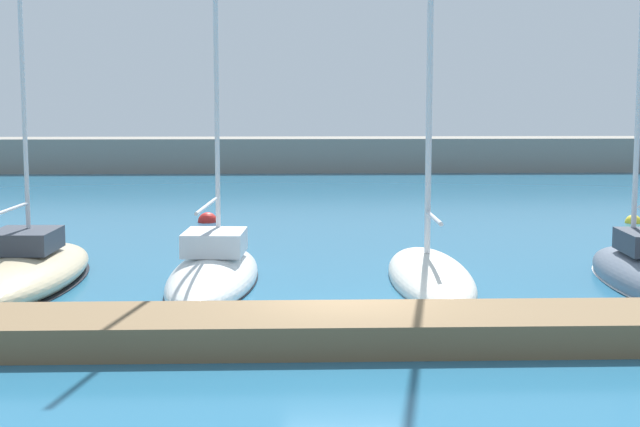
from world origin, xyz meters
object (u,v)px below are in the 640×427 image
at_px(sailboat_sand_second, 22,272).
at_px(mooring_buoy_yellow, 633,223).
at_px(sailboat_white_third, 214,273).
at_px(mooring_buoy_red, 208,222).
at_px(sailboat_ivory_fourth, 430,271).

relative_size(sailboat_sand_second, mooring_buoy_yellow, 21.79).
bearing_deg(sailboat_white_third, mooring_buoy_red, 9.09).
bearing_deg(sailboat_white_third, sailboat_ivory_fourth, -86.83).
distance_m(sailboat_white_third, sailboat_ivory_fourth, 5.30).
bearing_deg(sailboat_ivory_fourth, mooring_buoy_yellow, -39.46).
relative_size(mooring_buoy_red, mooring_buoy_yellow, 1.21).
xyz_separation_m(sailboat_sand_second, mooring_buoy_red, (3.50, 11.56, -0.33)).
xyz_separation_m(sailboat_sand_second, sailboat_white_third, (4.61, 0.08, -0.08)).
bearing_deg(sailboat_sand_second, mooring_buoy_yellow, -58.49).
bearing_deg(sailboat_ivory_fourth, sailboat_sand_second, 90.98).
bearing_deg(sailboat_white_third, mooring_buoy_yellow, -49.77).
bearing_deg(mooring_buoy_yellow, sailboat_ivory_fourth, -130.14).
xyz_separation_m(sailboat_white_third, sailboat_ivory_fourth, (5.30, -0.03, 0.01)).
relative_size(sailboat_ivory_fourth, mooring_buoy_red, 21.69).
height_order(mooring_buoy_red, mooring_buoy_yellow, mooring_buoy_red).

